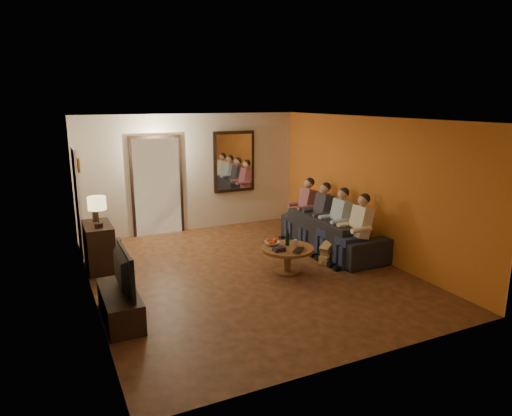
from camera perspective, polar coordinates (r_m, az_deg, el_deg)
name	(u,v)px	position (r m, az deg, el deg)	size (l,w,h in m)	color
floor	(248,273)	(7.90, -1.04, -8.10)	(5.00, 6.00, 0.01)	#3F2311
ceiling	(247,119)	(7.36, -1.13, 11.08)	(5.00, 6.00, 0.01)	white
back_wall	(192,173)	(10.29, -8.00, 4.36)	(5.00, 0.02, 2.60)	beige
front_wall	(362,253)	(5.04, 13.16, -5.48)	(5.00, 0.02, 2.60)	beige
left_wall	(87,215)	(6.91, -20.34, -0.82)	(0.02, 6.00, 2.60)	beige
right_wall	(369,187)	(8.83, 13.89, 2.59)	(0.02, 6.00, 2.60)	beige
orange_accent	(368,187)	(8.82, 13.84, 2.59)	(0.01, 6.00, 2.60)	orange
kitchen_doorway	(157,187)	(10.10, -12.25, 2.58)	(1.00, 0.06, 2.10)	#FFE0A5
door_trim	(157,187)	(10.10, -12.24, 2.57)	(1.12, 0.04, 2.22)	black
fridge_glimpse	(169,193)	(10.20, -10.85, 1.88)	(0.45, 0.03, 1.70)	silver
mirror_frame	(234,162)	(10.56, -2.76, 5.80)	(1.00, 0.05, 1.40)	black
mirror_glass	(235,162)	(10.53, -2.70, 5.78)	(0.86, 0.02, 1.26)	white
white_door	(78,202)	(9.21, -21.32, 0.72)	(0.06, 0.85, 2.04)	white
framed_art	(78,165)	(8.09, -21.33, 5.05)	(0.03, 0.28, 0.24)	#B28C33
art_canvas	(79,165)	(8.09, -21.23, 5.06)	(0.01, 0.22, 0.18)	brown
dresser	(99,246)	(8.44, -19.02, -4.56)	(0.45, 0.90, 0.80)	black
table_lamp	(98,212)	(8.05, -19.19, -0.46)	(0.30, 0.30, 0.54)	beige
flower_vase	(95,209)	(8.49, -19.51, -0.14)	(0.14, 0.14, 0.44)	red
tv_stand	(120,305)	(6.53, -16.62, -11.60)	(0.45, 1.22, 0.41)	black
tv	(118,271)	(6.34, -16.92, -7.50)	(0.13, 1.03, 0.59)	black
sofa	(332,233)	(9.08, 9.52, -3.04)	(0.95, 2.42, 0.71)	black
person_a	(357,233)	(8.27, 12.56, -3.06)	(0.60, 0.40, 1.20)	tan
person_b	(338,225)	(8.73, 10.16, -2.07)	(0.60, 0.40, 1.20)	tan
person_c	(320,217)	(9.20, 8.01, -1.18)	(0.60, 0.40, 1.20)	tan
person_d	(304,211)	(9.69, 6.07, -0.37)	(0.60, 0.40, 1.20)	tan
dog	(330,246)	(8.47, 9.26, -4.77)	(0.56, 0.24, 0.56)	#A07A4A
coffee_table	(287,260)	(7.86, 3.95, -6.49)	(0.90, 0.90, 0.45)	brown
bowl	(272,243)	(7.88, 2.05, -4.45)	(0.26, 0.26, 0.06)	white
oranges	(272,240)	(7.86, 2.05, -3.97)	(0.20, 0.20, 0.08)	#DB4812
wine_bottle	(287,237)	(7.85, 3.95, -3.61)	(0.07, 0.07, 0.31)	black
wine_glass	(295,242)	(7.90, 4.94, -4.31)	(0.06, 0.06, 0.10)	silver
book_stack	(279,249)	(7.60, 2.89, -5.13)	(0.20, 0.15, 0.07)	black
laptop	(301,251)	(7.61, 5.67, -5.33)	(0.33, 0.21, 0.03)	black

